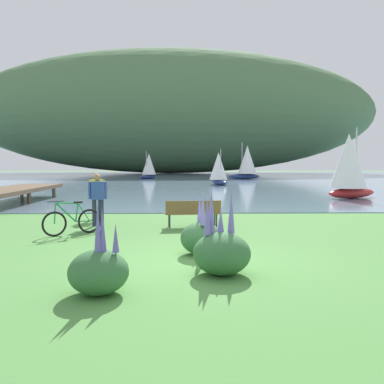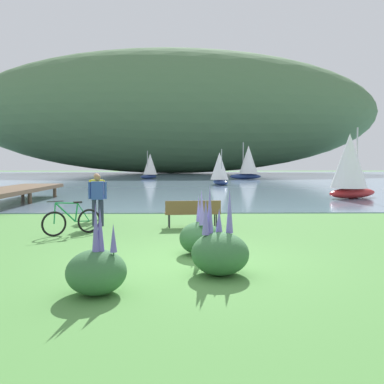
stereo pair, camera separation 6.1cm
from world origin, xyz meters
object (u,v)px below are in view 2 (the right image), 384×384
(person_at_shoreline, at_px, (97,193))
(sailboat_toward_hillside, at_px, (248,162))
(sailboat_nearest_to_shore, at_px, (220,168))
(sailboat_mid_bay, at_px, (150,166))
(park_bench_near_camera, at_px, (193,211))
(person_on_the_grass, at_px, (98,197))
(bicycle_leaning_near_bench, at_px, (72,221))
(sailboat_far_off, at_px, (350,165))

(person_at_shoreline, height_order, sailboat_toward_hillside, sailboat_toward_hillside)
(sailboat_nearest_to_shore, bearing_deg, sailboat_mid_bay, 116.88)
(park_bench_near_camera, relative_size, person_on_the_grass, 1.08)
(bicycle_leaning_near_bench, xyz_separation_m, sailboat_nearest_to_shore, (6.47, 26.42, 1.19))
(park_bench_near_camera, distance_m, bicycle_leaning_near_bench, 3.80)
(sailboat_mid_bay, height_order, sailboat_far_off, sailboat_far_off)
(park_bench_near_camera, distance_m, sailboat_toward_hillside, 39.27)
(park_bench_near_camera, bearing_deg, sailboat_toward_hillside, 78.85)
(park_bench_near_camera, xyz_separation_m, sailboat_far_off, (9.18, 10.27, 1.44))
(sailboat_mid_bay, xyz_separation_m, sailboat_far_off, (14.00, -30.07, 0.24))
(bicycle_leaning_near_bench, height_order, person_on_the_grass, person_on_the_grass)
(person_at_shoreline, xyz_separation_m, sailboat_far_off, (12.68, 8.34, 0.98))
(bicycle_leaning_near_bench, bearing_deg, person_at_shoreline, 89.34)
(person_at_shoreline, height_order, sailboat_far_off, sailboat_far_off)
(bicycle_leaning_near_bench, xyz_separation_m, sailboat_mid_bay, (-1.28, 41.71, 1.32))
(bicycle_leaning_near_bench, relative_size, sailboat_toward_hillside, 0.32)
(sailboat_mid_bay, height_order, sailboat_toward_hillside, sailboat_toward_hillside)
(park_bench_near_camera, height_order, person_on_the_grass, person_on_the_grass)
(park_bench_near_camera, xyz_separation_m, person_on_the_grass, (-3.14, 0.30, 0.46))
(bicycle_leaning_near_bench, bearing_deg, person_on_the_grass, 76.31)
(person_on_the_grass, bearing_deg, person_at_shoreline, 102.76)
(sailboat_mid_bay, bearing_deg, sailboat_toward_hillside, -8.45)
(bicycle_leaning_near_bench, distance_m, sailboat_far_off, 17.31)
(person_at_shoreline, bearing_deg, sailboat_far_off, 33.34)
(sailboat_toward_hillside, bearing_deg, bicycle_leaning_near_bench, -105.60)
(bicycle_leaning_near_bench, height_order, sailboat_nearest_to_shore, sailboat_nearest_to_shore)
(person_at_shoreline, xyz_separation_m, sailboat_nearest_to_shore, (6.43, 23.13, 0.61))
(sailboat_nearest_to_shore, xyz_separation_m, sailboat_far_off, (6.25, -14.79, 0.37))
(sailboat_nearest_to_shore, height_order, sailboat_far_off, sailboat_far_off)
(person_at_shoreline, distance_m, sailboat_far_off, 15.21)
(park_bench_near_camera, xyz_separation_m, sailboat_nearest_to_shore, (2.93, 25.06, 1.07))
(person_on_the_grass, bearing_deg, sailboat_mid_bay, 92.40)
(sailboat_nearest_to_shore, xyz_separation_m, sailboat_toward_hillside, (4.66, 13.44, 0.61))
(person_on_the_grass, relative_size, sailboat_mid_bay, 0.48)
(park_bench_near_camera, bearing_deg, sailboat_mid_bay, 96.81)
(sailboat_nearest_to_shore, height_order, sailboat_toward_hillside, sailboat_toward_hillside)
(bicycle_leaning_near_bench, distance_m, sailboat_nearest_to_shore, 27.23)
(park_bench_near_camera, height_order, bicycle_leaning_near_bench, bicycle_leaning_near_bench)
(sailboat_far_off, bearing_deg, sailboat_toward_hillside, 93.22)
(bicycle_leaning_near_bench, height_order, sailboat_toward_hillside, sailboat_toward_hillside)
(sailboat_toward_hillside, distance_m, sailboat_far_off, 28.28)
(sailboat_toward_hillside, bearing_deg, person_on_the_grass, -105.69)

